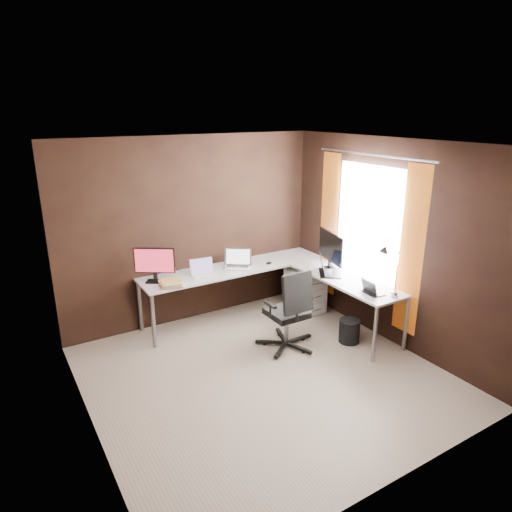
{
  "coord_description": "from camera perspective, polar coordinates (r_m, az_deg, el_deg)",
  "views": [
    {
      "loc": [
        -2.35,
        -3.69,
        2.82
      ],
      "look_at": [
        0.48,
        0.95,
        1.05
      ],
      "focal_mm": 32.0,
      "sensor_mm": 36.0,
      "label": 1
    }
  ],
  "objects": [
    {
      "name": "laptop_silver",
      "position": [
        6.27,
        -2.32,
        -0.91
      ],
      "size": [
        0.45,
        0.43,
        0.25
      ],
      "rotation": [
        0.0,
        0.0,
        -0.64
      ],
      "color": "silver",
      "rests_on": "desk"
    },
    {
      "name": "wastebasket",
      "position": [
        5.92,
        11.59,
        -9.16
      ],
      "size": [
        0.33,
        0.33,
        0.3
      ],
      "primitive_type": "cylinder",
      "rotation": [
        0.0,
        0.0,
        -0.32
      ],
      "color": "black",
      "rests_on": "ground"
    },
    {
      "name": "book_stack",
      "position": [
        5.69,
        -10.64,
        -3.37
      ],
      "size": [
        0.31,
        0.27,
        0.08
      ],
      "rotation": [
        0.0,
        0.0,
        -0.12
      ],
      "color": "#A77F5A",
      "rests_on": "desk"
    },
    {
      "name": "desk",
      "position": [
        6.1,
        2.52,
        -2.51
      ],
      "size": [
        2.65,
        2.25,
        0.73
      ],
      "color": "white",
      "rests_on": "ground"
    },
    {
      "name": "drawer_pedestal",
      "position": [
        6.64,
        6.16,
        -4.34
      ],
      "size": [
        0.42,
        0.5,
        0.6
      ],
      "primitive_type": "cube",
      "color": "white",
      "rests_on": "ground"
    },
    {
      "name": "monitor_left",
      "position": [
        5.82,
        -12.57,
        -0.83
      ],
      "size": [
        0.44,
        0.3,
        0.44
      ],
      "rotation": [
        0.0,
        0.0,
        -0.58
      ],
      "color": "black",
      "rests_on": "desk"
    },
    {
      "name": "laptop_black_small",
      "position": [
        5.55,
        14.24,
        -4.19
      ],
      "size": [
        0.2,
        0.27,
        0.17
      ],
      "rotation": [
        0.0,
        0.0,
        1.47
      ],
      "color": "black",
      "rests_on": "desk"
    },
    {
      "name": "laptop_white",
      "position": [
        6.01,
        -6.66,
        -1.93
      ],
      "size": [
        0.33,
        0.26,
        0.21
      ],
      "rotation": [
        0.0,
        0.0,
        -0.12
      ],
      "color": "white",
      "rests_on": "desk"
    },
    {
      "name": "monitor_right",
      "position": [
        6.17,
        9.33,
        0.9
      ],
      "size": [
        0.21,
        0.63,
        0.52
      ],
      "rotation": [
        0.0,
        0.0,
        1.33
      ],
      "color": "black",
      "rests_on": "desk"
    },
    {
      "name": "mouse_left",
      "position": [
        5.73,
        -9.79,
        -3.41
      ],
      "size": [
        0.11,
        0.09,
        0.04
      ],
      "primitive_type": "ellipsoid",
      "rotation": [
        0.0,
        0.0,
        -0.35
      ],
      "color": "black",
      "rests_on": "desk"
    },
    {
      "name": "mouse_corner",
      "position": [
        6.38,
        1.62,
        -0.9
      ],
      "size": [
        0.1,
        0.09,
        0.04
      ],
      "primitive_type": "ellipsoid",
      "rotation": [
        0.0,
        0.0,
        0.38
      ],
      "color": "black",
      "rests_on": "desk"
    },
    {
      "name": "laptop_black_big",
      "position": [
        6.08,
        8.86,
        -1.72
      ],
      "size": [
        0.44,
        0.47,
        0.25
      ],
      "rotation": [
        0.0,
        0.0,
        0.94
      ],
      "color": "black",
      "rests_on": "desk"
    },
    {
      "name": "office_chair",
      "position": [
        5.63,
        4.04,
        -8.6
      ],
      "size": [
        0.57,
        0.57,
        1.02
      ],
      "rotation": [
        0.0,
        0.0,
        0.0
      ],
      "color": "black",
      "rests_on": "ground"
    },
    {
      "name": "room",
      "position": [
        4.88,
        4.07,
        -0.44
      ],
      "size": [
        3.6,
        3.6,
        2.5
      ],
      "color": "tan",
      "rests_on": "ground"
    },
    {
      "name": "desk_lamp",
      "position": [
        5.42,
        16.27,
        -1.15
      ],
      "size": [
        0.19,
        0.22,
        0.59
      ],
      "rotation": [
        0.0,
        0.0,
        -0.05
      ],
      "color": "slate",
      "rests_on": "desk"
    }
  ]
}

